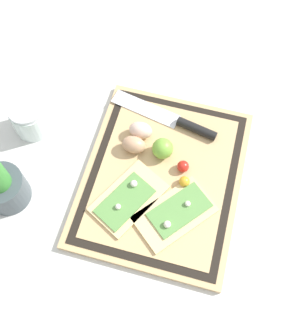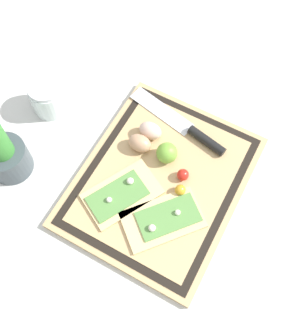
% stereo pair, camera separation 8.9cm
% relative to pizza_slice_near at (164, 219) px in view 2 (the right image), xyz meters
% --- Properties ---
extents(ground_plane, '(6.00, 6.00, 0.00)m').
position_rel_pizza_slice_near_xyz_m(ground_plane, '(0.08, 0.05, -0.02)').
color(ground_plane, silver).
extents(cutting_board, '(0.44, 0.36, 0.02)m').
position_rel_pizza_slice_near_xyz_m(cutting_board, '(0.08, 0.05, -0.01)').
color(cutting_board, tan).
rests_on(cutting_board, ground_plane).
extents(pizza_slice_near, '(0.20, 0.19, 0.02)m').
position_rel_pizza_slice_near_xyz_m(pizza_slice_near, '(0.00, 0.00, 0.00)').
color(pizza_slice_near, '#DBBC7F').
rests_on(pizza_slice_near, cutting_board).
extents(pizza_slice_far, '(0.19, 0.17, 0.02)m').
position_rel_pizza_slice_near_xyz_m(pizza_slice_far, '(0.01, 0.11, 0.00)').
color(pizza_slice_far, '#DBBC7F').
rests_on(pizza_slice_far, cutting_board).
extents(knife, '(0.09, 0.28, 0.02)m').
position_rel_pizza_slice_near_xyz_m(knife, '(0.23, 0.04, 0.00)').
color(knife, silver).
rests_on(knife, cutting_board).
extents(egg_brown, '(0.04, 0.06, 0.04)m').
position_rel_pizza_slice_near_xyz_m(egg_brown, '(0.13, 0.13, 0.02)').
color(egg_brown, tan).
rests_on(egg_brown, cutting_board).
extents(egg_pink, '(0.04, 0.06, 0.04)m').
position_rel_pizza_slice_near_xyz_m(egg_pink, '(0.17, 0.13, 0.02)').
color(egg_pink, beige).
rests_on(egg_pink, cutting_board).
extents(lime, '(0.05, 0.05, 0.05)m').
position_rel_pizza_slice_near_xyz_m(lime, '(0.14, 0.06, 0.02)').
color(lime, '#70A838').
rests_on(lime, cutting_board).
extents(cherry_tomato_red, '(0.03, 0.03, 0.03)m').
position_rel_pizza_slice_near_xyz_m(cherry_tomato_red, '(0.11, 0.01, 0.01)').
color(cherry_tomato_red, red).
rests_on(cherry_tomato_red, cutting_board).
extents(cherry_tomato_yellow, '(0.02, 0.02, 0.02)m').
position_rel_pizza_slice_near_xyz_m(cherry_tomato_yellow, '(0.08, -0.00, 0.01)').
color(cherry_tomato_yellow, gold).
rests_on(cherry_tomato_yellow, cutting_board).
extents(herb_pot, '(0.10, 0.10, 0.20)m').
position_rel_pizza_slice_near_xyz_m(herb_pot, '(-0.05, 0.38, 0.05)').
color(herb_pot, '#3D474C').
rests_on(herb_pot, ground_plane).
extents(sauce_jar, '(0.09, 0.09, 0.09)m').
position_rel_pizza_slice_near_xyz_m(sauce_jar, '(0.13, 0.39, 0.01)').
color(sauce_jar, silver).
rests_on(sauce_jar, ground_plane).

